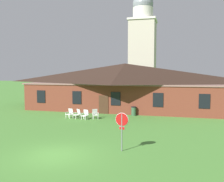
# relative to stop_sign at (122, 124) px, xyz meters

# --- Properties ---
(ground_plane) EXTENTS (200.00, 200.00, 0.00)m
(ground_plane) POSITION_rel_stop_sign_xyz_m (-3.44, -1.74, -1.63)
(ground_plane) COLOR #477F33
(brick_building) EXTENTS (24.19, 10.40, 5.83)m
(brick_building) POSITION_rel_stop_sign_xyz_m (-3.44, 17.35, 1.34)
(brick_building) COLOR brown
(brick_building) RESTS_ON ground
(dome_tower) EXTENTS (5.18, 5.18, 20.35)m
(dome_tower) POSITION_rel_stop_sign_xyz_m (-3.39, 33.48, 7.72)
(dome_tower) COLOR #BCB29E
(dome_tower) RESTS_ON ground
(stop_sign) EXTENTS (0.80, 0.12, 2.32)m
(stop_sign) POSITION_rel_stop_sign_xyz_m (0.00, 0.00, 0.00)
(stop_sign) COLOR slate
(stop_sign) RESTS_ON ground
(lawn_chair_by_porch) EXTENTS (0.72, 0.76, 0.96)m
(lawn_chair_by_porch) POSITION_rel_stop_sign_xyz_m (-7.50, 9.05, -1.13)
(lawn_chair_by_porch) COLOR silver
(lawn_chair_by_porch) RESTS_ON ground
(lawn_chair_near_door) EXTENTS (0.84, 0.87, 0.96)m
(lawn_chair_near_door) POSITION_rel_stop_sign_xyz_m (-6.64, 8.95, -1.13)
(lawn_chair_near_door) COLOR silver
(lawn_chair_near_door) RESTS_ON ground
(lawn_chair_left_end) EXTENTS (0.72, 0.76, 0.96)m
(lawn_chair_left_end) POSITION_rel_stop_sign_xyz_m (-5.70, 8.74, -1.13)
(lawn_chair_left_end) COLOR white
(lawn_chair_left_end) RESTS_ON ground
(lawn_chair_middle) EXTENTS (0.82, 0.86, 0.96)m
(lawn_chair_middle) POSITION_rel_stop_sign_xyz_m (-4.86, 9.37, -1.13)
(lawn_chair_middle) COLOR silver
(lawn_chair_middle) RESTS_ON ground
(trash_bin) EXTENTS (0.56, 0.56, 0.98)m
(trash_bin) POSITION_rel_stop_sign_xyz_m (-1.36, 12.06, -1.13)
(trash_bin) COLOR #335638
(trash_bin) RESTS_ON ground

